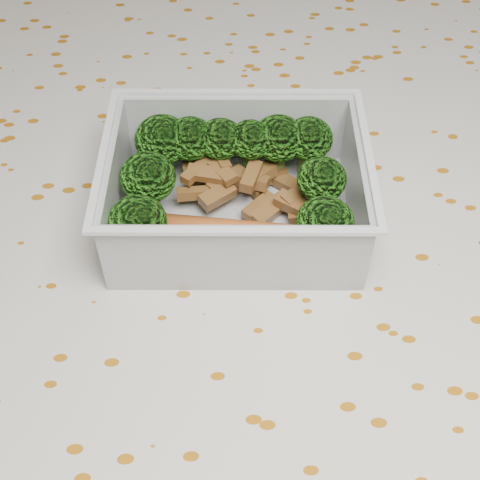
{
  "coord_description": "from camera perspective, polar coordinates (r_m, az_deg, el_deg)",
  "views": [
    {
      "loc": [
        -0.0,
        -0.3,
        1.12
      ],
      "look_at": [
        0.01,
        -0.0,
        0.78
      ],
      "focal_mm": 50.0,
      "sensor_mm": 36.0,
      "label": 1
    }
  ],
  "objects": [
    {
      "name": "dining_table",
      "position": [
        0.54,
        -1.01,
        -7.66
      ],
      "size": [
        1.4,
        0.9,
        0.75
      ],
      "color": "brown",
      "rests_on": "ground"
    },
    {
      "name": "broccoli_florets",
      "position": [
        0.48,
        -0.97,
        6.34
      ],
      "size": [
        0.16,
        0.13,
        0.05
      ],
      "color": "#608C3F",
      "rests_on": "lunch_container"
    },
    {
      "name": "tablecloth",
      "position": [
        0.5,
        -1.09,
        -4.48
      ],
      "size": [
        1.46,
        0.96,
        0.19
      ],
      "color": "beige",
      "rests_on": "dining_table"
    },
    {
      "name": "lunch_container",
      "position": [
        0.48,
        -0.34,
        3.63
      ],
      "size": [
        0.19,
        0.15,
        0.06
      ],
      "color": "silver",
      "rests_on": "tablecloth"
    },
    {
      "name": "meat_pile",
      "position": [
        0.5,
        0.59,
        4.66
      ],
      "size": [
        0.1,
        0.07,
        0.03
      ],
      "color": "brown",
      "rests_on": "lunch_container"
    },
    {
      "name": "sausage",
      "position": [
        0.46,
        0.14,
        0.05
      ],
      "size": [
        0.16,
        0.05,
        0.03
      ],
      "color": "#BA5725",
      "rests_on": "lunch_container"
    }
  ]
}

